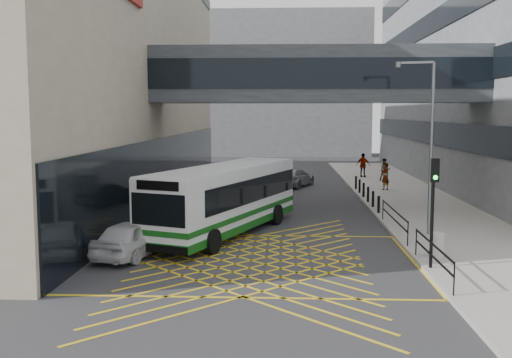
# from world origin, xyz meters

# --- Properties ---
(ground) EXTENTS (120.00, 120.00, 0.00)m
(ground) POSITION_xyz_m (0.00, 0.00, 0.00)
(ground) COLOR #333335
(building_far) EXTENTS (28.00, 16.00, 18.00)m
(building_far) POSITION_xyz_m (-2.00, 60.00, 9.00)
(building_far) COLOR slate
(building_far) RESTS_ON ground
(skybridge) EXTENTS (20.00, 4.10, 3.00)m
(skybridge) POSITION_xyz_m (3.00, 12.00, 7.50)
(skybridge) COLOR #373C42
(skybridge) RESTS_ON ground
(pavement) EXTENTS (6.00, 54.00, 0.16)m
(pavement) POSITION_xyz_m (9.00, 15.00, 0.08)
(pavement) COLOR #A19C93
(pavement) RESTS_ON ground
(box_junction) EXTENTS (12.00, 9.00, 0.01)m
(box_junction) POSITION_xyz_m (0.00, 0.00, 0.00)
(box_junction) COLOR gold
(box_junction) RESTS_ON ground
(bus) EXTENTS (6.28, 11.16, 3.08)m
(bus) POSITION_xyz_m (-1.39, 4.84, 1.65)
(bus) COLOR silver
(bus) RESTS_ON ground
(car_white) EXTENTS (3.01, 4.88, 1.45)m
(car_white) POSITION_xyz_m (-4.50, 0.45, 0.72)
(car_white) COLOR silver
(car_white) RESTS_ON ground
(car_dark) EXTENTS (3.27, 4.55, 1.33)m
(car_dark) POSITION_xyz_m (-2.50, 13.03, 0.66)
(car_dark) COLOR black
(car_dark) RESTS_ON ground
(car_silver) EXTENTS (3.56, 5.08, 1.46)m
(car_silver) POSITION_xyz_m (1.96, 22.38, 0.73)
(car_silver) COLOR gray
(car_silver) RESTS_ON ground
(traffic_light) EXTENTS (0.27, 0.43, 3.78)m
(traffic_light) POSITION_xyz_m (6.25, -1.44, 2.62)
(traffic_light) COLOR black
(traffic_light) RESTS_ON pavement
(street_lamp) EXTENTS (1.69, 0.59, 7.48)m
(street_lamp) POSITION_xyz_m (7.39, 4.49, 4.42)
(street_lamp) COLOR slate
(street_lamp) RESTS_ON pavement
(litter_bin) EXTENTS (0.53, 0.53, 0.91)m
(litter_bin) POSITION_xyz_m (6.84, 0.18, 0.62)
(litter_bin) COLOR #ADA89E
(litter_bin) RESTS_ON pavement
(kerb_railings) EXTENTS (0.05, 12.54, 1.00)m
(kerb_railings) POSITION_xyz_m (6.15, 1.78, 0.88)
(kerb_railings) COLOR black
(kerb_railings) RESTS_ON pavement
(bollards) EXTENTS (0.14, 10.14, 0.90)m
(bollards) POSITION_xyz_m (6.25, 15.00, 0.61)
(bollards) COLOR black
(bollards) RESTS_ON pavement
(pedestrian_a) EXTENTS (0.90, 0.87, 1.85)m
(pedestrian_a) POSITION_xyz_m (8.20, 19.58, 1.08)
(pedestrian_a) COLOR gray
(pedestrian_a) RESTS_ON pavement
(pedestrian_b) EXTENTS (0.88, 0.54, 1.74)m
(pedestrian_b) POSITION_xyz_m (9.09, 25.14, 1.03)
(pedestrian_b) COLOR gray
(pedestrian_b) RESTS_ON pavement
(pedestrian_c) EXTENTS (1.28, 1.01, 1.96)m
(pedestrian_c) POSITION_xyz_m (7.78, 27.90, 1.14)
(pedestrian_c) COLOR gray
(pedestrian_c) RESTS_ON pavement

